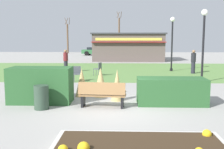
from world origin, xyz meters
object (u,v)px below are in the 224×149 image
cafe_chair_west (77,73)px  tree_left_bg (119,35)px  parked_car_center_slot (130,51)px  person_standing (193,62)px  food_kiosk (128,47)px  parked_car_west_slot (96,51)px  park_bench (102,95)px  lamppost_far (172,37)px  person_strolling (66,61)px  tree_right_bg (68,38)px  cafe_chair_east (99,68)px  trash_bin (41,97)px  lamppost_mid (204,37)px

cafe_chair_west → tree_left_bg: 31.61m
parked_car_center_slot → person_standing: bearing=-79.3°
food_kiosk → parked_car_west_slot: (-4.51, 9.10, -0.92)m
park_bench → tree_left_bg: size_ratio=0.25×
lamppost_far → parked_car_center_slot: lamppost_far is taller
person_strolling → tree_right_bg: tree_right_bg is taller
parked_car_west_slot → parked_car_center_slot: same height
cafe_chair_west → cafe_chair_east: size_ratio=1.00×
trash_bin → tree_left_bg: 37.79m
cafe_chair_east → tree_right_bg: 29.03m
park_bench → tree_left_bg: bearing=89.6°
trash_bin → parked_car_center_slot: parked_car_center_slot is taller
parked_car_center_slot → tree_right_bg: 12.13m
person_standing → parked_car_center_slot: bearing=37.8°
food_kiosk → cafe_chair_west: 15.91m
park_bench → food_kiosk: food_kiosk is taller
food_kiosk → tree_right_bg: bearing=123.7°
lamppost_far → cafe_chair_west: lamppost_far is taller
tree_right_bg → cafe_chair_west: bearing=-77.7°
lamppost_mid → tree_left_bg: size_ratio=0.58×
lamppost_far → parked_car_center_slot: (-2.62, 19.28, -1.95)m
cafe_chair_west → parked_car_center_slot: size_ratio=0.21×
person_strolling → food_kiosk: bearing=126.3°
food_kiosk → cafe_chair_west: food_kiosk is taller
cafe_chair_east → food_kiosk: bearing=80.0°
trash_bin → food_kiosk: food_kiosk is taller
cafe_chair_east → parked_car_west_slot: 22.20m
park_bench → person_strolling: person_strolling is taller
park_bench → parked_car_west_slot: parked_car_west_slot is taller
lamppost_far → cafe_chair_east: 6.43m
park_bench → cafe_chair_west: park_bench is taller
lamppost_mid → trash_bin: (-7.44, -6.12, -2.16)m
lamppost_mid → food_kiosk: (-3.86, 15.60, -1.03)m
person_standing → tree_left_bg: size_ratio=0.24×
lamppost_mid → parked_car_center_slot: (-3.36, 24.70, -1.95)m
lamppost_mid → cafe_chair_west: 7.48m
park_bench → lamppost_mid: bearing=47.7°
person_strolling → tree_left_bg: tree_left_bg is taller
tree_right_bg → lamppost_mid: bearing=-65.7°
parked_car_center_slot → tree_left_bg: tree_left_bg is taller
cafe_chair_east → lamppost_mid: bearing=-23.0°
parked_car_center_slot → lamppost_far: bearing=-82.3°
lamppost_far → tree_right_bg: size_ratio=0.69×
lamppost_mid → cafe_chair_west: bearing=179.4°
person_standing → tree_right_bg: bearing=55.5°
cafe_chair_east → tree_left_bg: size_ratio=0.13×
cafe_chair_east → parked_car_center_slot: (2.79, 22.09, 0.12)m
cafe_chair_east → parked_car_west_slot: size_ratio=0.20×
person_strolling → parked_car_west_slot: size_ratio=0.39×
cafe_chair_east → tree_right_bg: (-7.66, 27.92, 2.09)m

